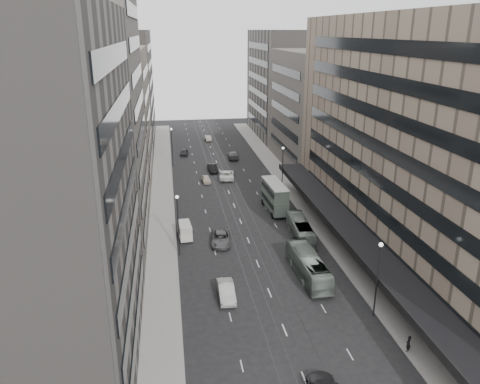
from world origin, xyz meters
TOP-DOWN VIEW (x-y plane):
  - ground at (0.00, 0.00)m, footprint 220.00×220.00m
  - sidewalk_right at (12.00, 37.50)m, footprint 4.00×125.00m
  - sidewalk_left at (-12.00, 37.50)m, footprint 4.00×125.00m
  - department_store at (21.45, 8.00)m, footprint 19.20×60.00m
  - building_right_mid at (21.50, 52.00)m, footprint 15.00×28.00m
  - building_right_far at (21.50, 82.00)m, footprint 15.00×32.00m
  - building_left_a at (-21.50, -8.00)m, footprint 15.00×28.00m
  - building_left_b at (-21.50, 19.00)m, footprint 15.00×26.00m
  - building_left_c at (-21.50, 46.00)m, footprint 15.00×28.00m
  - building_left_d at (-21.50, 79.00)m, footprint 15.00×38.00m
  - lamp_right_near at (9.70, -5.00)m, footprint 0.44×0.44m
  - lamp_right_far at (9.70, 35.00)m, footprint 0.44×0.44m
  - lamp_left_near at (-9.70, 12.00)m, footprint 0.44×0.44m
  - lamp_left_far at (-9.70, 55.00)m, footprint 0.44×0.44m
  - bus_near at (5.28, 3.85)m, footprint 2.78×10.89m
  - bus_far at (7.41, 14.72)m, footprint 3.00×9.97m
  - double_decker at (6.17, 25.65)m, footprint 2.99×8.75m
  - panel_van at (-8.75, 16.90)m, footprint 2.10×3.85m
  - sedan_1 at (-4.94, 0.74)m, footprint 1.77×4.95m
  - sedan_2 at (-3.91, 14.55)m, footprint 3.23×5.82m
  - sedan_4 at (-3.59, 42.20)m, footprint 1.94×4.07m
  - sedan_5 at (-1.62, 49.15)m, footprint 1.90×4.83m
  - sedan_6 at (0.64, 44.00)m, footprint 3.54×6.42m
  - sedan_7 at (4.08, 59.10)m, footprint 2.60×5.72m
  - sedan_8 at (-6.82, 63.86)m, footprint 2.17×4.38m
  - sedan_9 at (0.04, 78.33)m, footprint 1.59×4.32m
  - pedestrian at (10.32, -11.02)m, footprint 0.71×0.66m

SIDE VIEW (x-z plane):
  - ground at x=0.00m, z-range 0.00..0.00m
  - sidewalk_right at x=12.00m, z-range 0.00..0.15m
  - sidewalk_left at x=-12.00m, z-range 0.00..0.15m
  - sedan_4 at x=-3.59m, z-range 0.00..1.34m
  - sedan_9 at x=0.04m, z-range 0.00..1.41m
  - sedan_8 at x=-6.82m, z-range 0.00..1.44m
  - sedan_2 at x=-3.91m, z-range 0.00..1.54m
  - sedan_5 at x=-1.62m, z-range 0.00..1.56m
  - sedan_7 at x=4.08m, z-range 0.00..1.62m
  - sedan_1 at x=-4.94m, z-range 0.00..1.62m
  - sedan_6 at x=0.64m, z-range 0.00..1.70m
  - pedestrian at x=10.32m, z-range 0.15..1.77m
  - panel_van at x=-8.75m, z-range 0.12..2.46m
  - bus_far at x=7.41m, z-range 0.00..2.74m
  - bus_near at x=5.28m, z-range 0.00..3.02m
  - double_decker at x=6.17m, z-range 0.19..4.92m
  - lamp_right_near at x=9.70m, z-range 1.04..9.36m
  - lamp_right_far at x=9.70m, z-range 1.04..9.36m
  - lamp_left_near at x=-9.70m, z-range 1.04..9.36m
  - lamp_left_far at x=-9.70m, z-range 1.04..9.36m
  - building_right_mid at x=21.50m, z-range 0.00..24.00m
  - building_left_c at x=-21.50m, z-range 0.00..25.00m
  - building_right_far at x=21.50m, z-range 0.00..28.00m
  - building_left_d at x=-21.50m, z-range 0.00..28.00m
  - department_store at x=21.45m, z-range -0.05..29.95m
  - building_left_a at x=-21.50m, z-range 0.00..30.00m
  - building_left_b at x=-21.50m, z-range 0.00..34.00m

